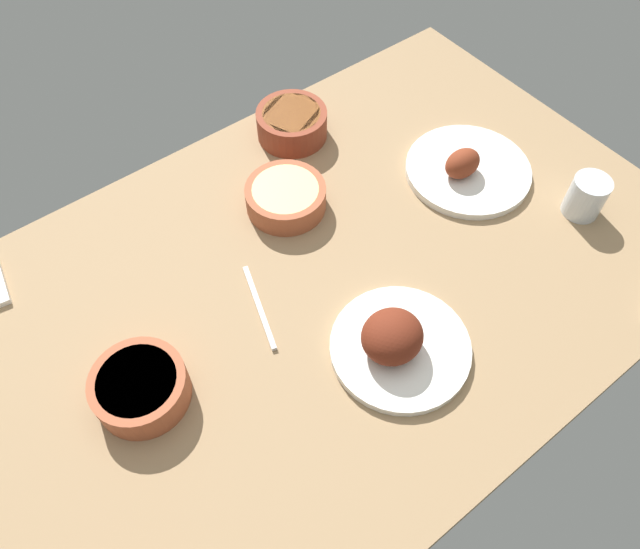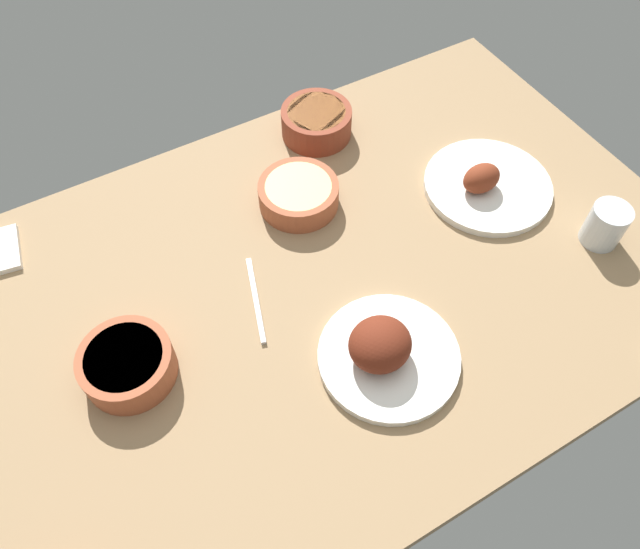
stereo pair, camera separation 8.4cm
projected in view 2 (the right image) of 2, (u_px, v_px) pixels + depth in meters
dining_table at (320, 287)px, 111.86cm from camera, size 140.00×90.00×4.00cm
plate_near_viewer at (486, 184)px, 121.74cm from camera, size 25.66×25.66×7.13cm
plate_far_side at (385, 351)px, 98.89cm from camera, size 23.68×23.68×9.04cm
bowl_cream at (127, 364)px, 97.17cm from camera, size 15.14×15.14×5.90cm
bowl_potatoes at (299, 194)px, 118.57cm from camera, size 15.78×15.78×5.06cm
bowl_soup at (316, 121)px, 129.55cm from camera, size 15.05×15.05×6.26cm
water_tumbler at (605, 225)px, 112.34cm from camera, size 7.20×7.20×8.24cm
fork_loose at (256, 300)px, 107.43cm from camera, size 6.25×17.33×0.80cm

